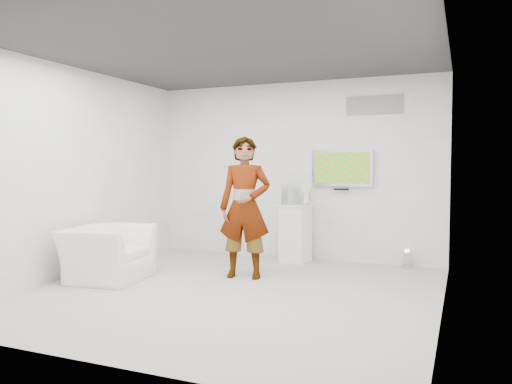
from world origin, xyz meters
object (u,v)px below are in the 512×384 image
armchair (107,253)px  floor_uplight (407,259)px  tv (342,168)px  person (245,207)px  pedestal (295,233)px

armchair → floor_uplight: armchair is taller
tv → person: (-1.00, -1.66, -0.55)m
person → pedestal: 1.52m
person → floor_uplight: size_ratio=7.11×
floor_uplight → armchair: bearing=-147.5°
person → floor_uplight: (2.05, 1.56, -0.86)m
pedestal → floor_uplight: 1.80m
armchair → pedestal: bearing=-50.0°
person → pedestal: bearing=66.7°
tv → armchair: tv is taller
tv → floor_uplight: tv is taller
armchair → person: bearing=-71.9°
person → pedestal: size_ratio=2.10×
person → pedestal: (0.29, 1.40, -0.52)m
tv → armchair: size_ratio=0.88×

